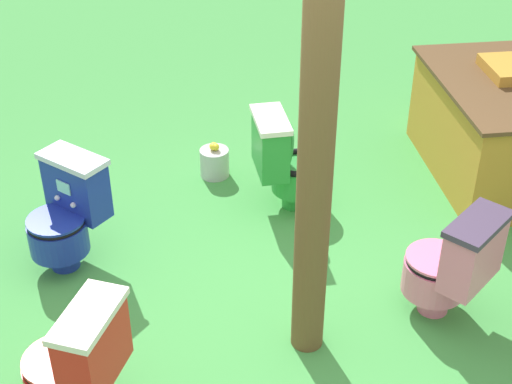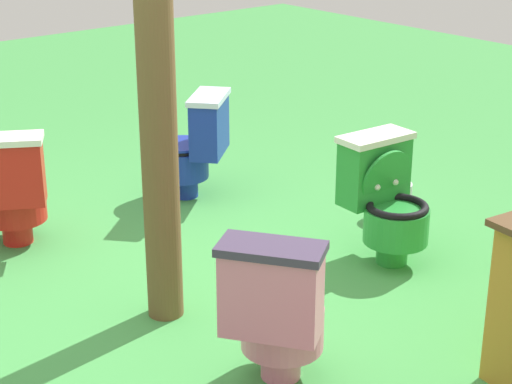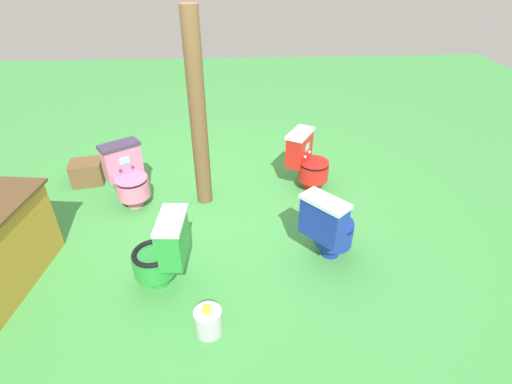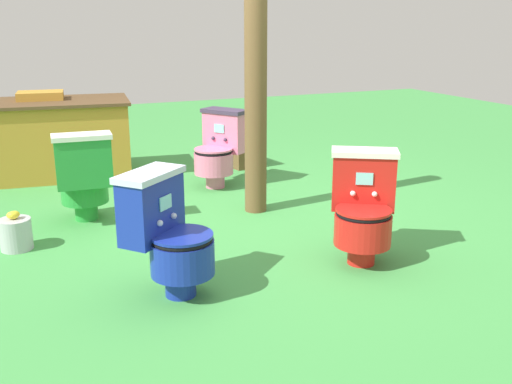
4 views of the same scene
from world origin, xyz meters
name	(u,v)px [view 3 (image 3 of 4)]	position (x,y,z in m)	size (l,w,h in m)	color
ground	(221,206)	(0.00, 0.00, 0.00)	(14.00, 14.00, 0.00)	#429947
toilet_blue	(329,227)	(-0.93, -1.04, 0.37)	(0.63, 0.64, 0.73)	#192D9E
toilet_red	(307,161)	(0.38, -1.05, 0.37)	(0.60, 0.63, 0.73)	red
toilet_pink	(128,175)	(0.14, 1.04, 0.37)	(0.63, 0.61, 0.73)	pink
toilet_green	(163,251)	(-1.19, 0.46, 0.37)	(0.45, 0.52, 0.73)	green
wooden_post	(198,115)	(0.16, 0.19, 1.07)	(0.18, 0.18, 2.14)	brown
small_crate	(87,172)	(0.65, 1.70, 0.15)	(0.38, 0.31, 0.29)	brown
lemon_bucket	(208,321)	(-1.73, 0.06, 0.12)	(0.22, 0.22, 0.28)	#B7B7BF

